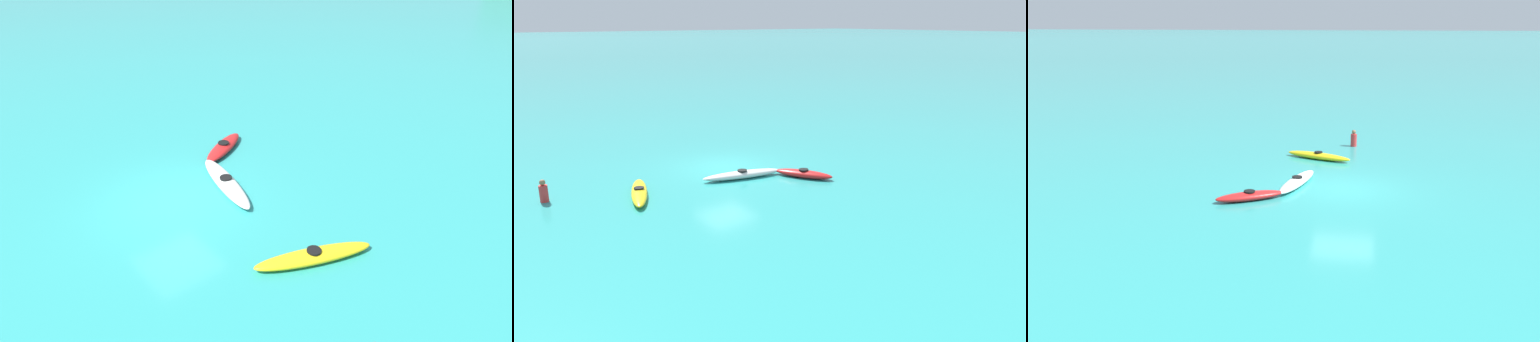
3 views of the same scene
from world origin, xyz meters
The scene contains 4 objects.
ground_plane centered at (0.00, 0.00, 0.00)m, with size 600.00×600.00×0.00m, color teal.
kayak_red centered at (-1.91, 3.43, 0.16)m, with size 1.87×2.60×0.37m.
kayak_yellow centered at (4.81, 1.44, 0.16)m, with size 1.81×3.28×0.37m.
kayak_white centered at (0.29, 1.92, 0.16)m, with size 3.61×1.48×0.37m.
Camera 1 is at (10.99, -5.66, 7.95)m, focal length 31.86 mm.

